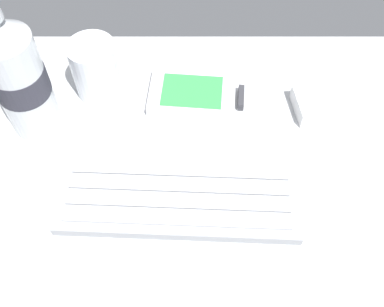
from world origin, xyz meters
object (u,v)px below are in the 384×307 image
object	(u,v)px
water_bottle	(18,77)
charger_block	(320,103)
keyboard	(179,195)
juice_cup	(95,71)
handheld_device	(196,94)

from	to	relation	value
water_bottle	charger_block	xyz separation A→B (cm)	(38.70, 2.22, -7.81)
keyboard	water_bottle	size ratio (longest dim) A/B	1.42
juice_cup	charger_block	distance (cm)	31.17
handheld_device	charger_block	xyz separation A→B (cm)	(17.03, -2.07, 0.47)
water_bottle	charger_block	distance (cm)	39.54
keyboard	juice_cup	size ratio (longest dim) A/B	3.46
keyboard	charger_block	distance (cm)	23.90
water_bottle	charger_block	size ratio (longest dim) A/B	2.97
water_bottle	keyboard	bearing A→B (deg)	-31.43
keyboard	charger_block	world-z (taller)	charger_block
juice_cup	keyboard	bearing A→B (deg)	-56.73
water_bottle	handheld_device	bearing A→B (deg)	11.22
handheld_device	juice_cup	world-z (taller)	juice_cup
keyboard	water_bottle	xyz separation A→B (cm)	(-19.39, 11.85, 8.20)
handheld_device	water_bottle	distance (cm)	23.58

